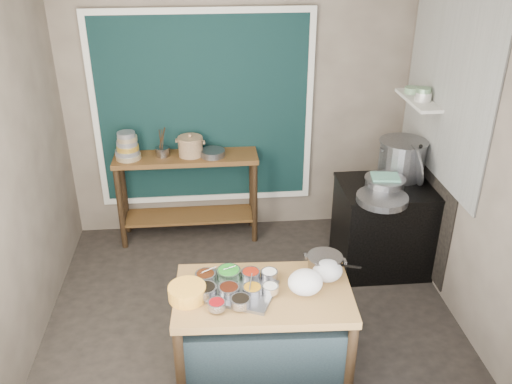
{
  "coord_description": "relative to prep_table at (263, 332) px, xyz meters",
  "views": [
    {
      "loc": [
        -0.31,
        -3.81,
        3.11
      ],
      "look_at": [
        0.07,
        0.25,
        1.03
      ],
      "focal_mm": 38.0,
      "sensor_mm": 36.0,
      "label": 1
    }
  ],
  "objects": [
    {
      "name": "condiment_bowls",
      "position": [
        -0.21,
        0.02,
        0.43
      ],
      "size": [
        0.6,
        0.48,
        0.07
      ],
      "color": "gray",
      "rests_on": "condiment_tray"
    },
    {
      "name": "utensil_cup",
      "position": [
        -0.81,
        2.05,
        0.62
      ],
      "size": [
        0.15,
        0.15,
        0.09
      ],
      "primitive_type": "cylinder",
      "rotation": [
        0.0,
        0.0,
        0.01
      ],
      "color": "gray",
      "rests_on": "back_counter"
    },
    {
      "name": "bowl_stack",
      "position": [
        -1.15,
        2.01,
        0.7
      ],
      "size": [
        0.25,
        0.25,
        0.28
      ],
      "color": "tan",
      "rests_on": "back_counter"
    },
    {
      "name": "soot_patch",
      "position": [
        1.71,
        1.4,
        0.32
      ],
      "size": [
        0.01,
        1.3,
        1.3
      ],
      "primitive_type": "cube",
      "color": "black",
      "rests_on": "right_wall"
    },
    {
      "name": "plastic_bag_a",
      "position": [
        0.29,
        -0.04,
        0.47
      ],
      "size": [
        0.29,
        0.26,
        0.18
      ],
      "primitive_type": "ellipsoid",
      "rotation": [
        0.0,
        0.0,
        0.26
      ],
      "color": "white",
      "rests_on": "prep_table"
    },
    {
      "name": "tile_panel",
      "position": [
        1.71,
        1.3,
        1.48
      ],
      "size": [
        0.02,
        1.7,
        1.7
      ],
      "primitive_type": "cube",
      "color": "#B2B2AA",
      "rests_on": "right_wall"
    },
    {
      "name": "right_wall",
      "position": [
        1.73,
        0.75,
        1.02
      ],
      "size": [
        0.02,
        3.0,
        2.8
      ],
      "primitive_type": "cube",
      "color": "#76685A",
      "rests_on": "floor"
    },
    {
      "name": "green_cloth",
      "position": [
        1.24,
        1.22,
        0.64
      ],
      "size": [
        0.27,
        0.22,
        0.02
      ],
      "primitive_type": "cube",
      "rotation": [
        0.0,
        0.0,
        -0.15
      ],
      "color": "#61A38B",
      "rests_on": "steamer"
    },
    {
      "name": "shelf_bowl_green",
      "position": [
        1.6,
        1.78,
        1.27
      ],
      "size": [
        0.19,
        0.19,
        0.05
      ],
      "primitive_type": "cylinder",
      "rotation": [
        0.0,
        0.0,
        0.27
      ],
      "color": "gray",
      "rests_on": "wall_shelf"
    },
    {
      "name": "left_wall",
      "position": [
        -1.79,
        0.75,
        1.02
      ],
      "size": [
        0.02,
        3.0,
        2.8
      ],
      "primitive_type": "cube",
      "color": "#76685A",
      "rests_on": "floor"
    },
    {
      "name": "ceramic_crock",
      "position": [
        -0.53,
        2.03,
        0.66
      ],
      "size": [
        0.32,
        0.32,
        0.18
      ],
      "primitive_type": null,
      "rotation": [
        0.0,
        0.0,
        -0.27
      ],
      "color": "#92724F",
      "rests_on": "back_counter"
    },
    {
      "name": "condiment_tray",
      "position": [
        -0.19,
        0.01,
        0.39
      ],
      "size": [
        0.64,
        0.56,
        0.02
      ],
      "primitive_type": "cube",
      "rotation": [
        0.0,
        0.0,
        -0.4
      ],
      "color": "gray",
      "rests_on": "prep_table"
    },
    {
      "name": "steamer",
      "position": [
        1.24,
        1.22,
        0.57
      ],
      "size": [
        0.5,
        0.5,
        0.12
      ],
      "primitive_type": null,
      "rotation": [
        0.0,
        0.0,
        0.41
      ],
      "color": "gray",
      "rests_on": "stove_top"
    },
    {
      "name": "curtain_frame",
      "position": [
        -0.38,
        2.21,
        0.98
      ],
      "size": [
        2.22,
        0.03,
        2.02
      ],
      "primitive_type": null,
      "color": "beige",
      "rests_on": "back_wall"
    },
    {
      "name": "shallow_pan",
      "position": [
        1.15,
        1.0,
        0.53
      ],
      "size": [
        0.54,
        0.54,
        0.06
      ],
      "primitive_type": "cylinder",
      "rotation": [
        0.0,
        0.0,
        0.22
      ],
      "color": "gray",
      "rests_on": "stove_top"
    },
    {
      "name": "back_counter",
      "position": [
        -0.58,
        2.03,
        0.1
      ],
      "size": [
        1.45,
        0.4,
        0.95
      ],
      "primitive_type": "cube",
      "color": "brown",
      "rests_on": "floor"
    },
    {
      "name": "back_wall",
      "position": [
        -0.03,
        2.26,
        1.02
      ],
      "size": [
        3.5,
        0.02,
        2.8
      ],
      "primitive_type": "cube",
      "color": "#76685A",
      "rests_on": "floor"
    },
    {
      "name": "wide_bowl",
      "position": [
        -0.31,
        1.99,
        0.61
      ],
      "size": [
        0.33,
        0.33,
        0.06
      ],
      "primitive_type": "cylinder",
      "rotation": [
        0.0,
        0.0,
        0.43
      ],
      "color": "gray",
      "rests_on": "back_counter"
    },
    {
      "name": "pot_lid",
      "position": [
        1.55,
        1.33,
        0.7
      ],
      "size": [
        0.12,
        0.4,
        0.39
      ],
      "primitive_type": "cylinder",
      "rotation": [
        0.0,
        1.36,
        -0.05
      ],
      "color": "gray",
      "rests_on": "stove_top"
    },
    {
      "name": "stove_block",
      "position": [
        1.32,
        1.3,
        0.05
      ],
      "size": [
        0.9,
        0.68,
        0.85
      ],
      "primitive_type": "cube",
      "color": "black",
      "rests_on": "floor"
    },
    {
      "name": "yellow_basin",
      "position": [
        -0.53,
        -0.03,
        0.43
      ],
      "size": [
        0.35,
        0.35,
        0.1
      ],
      "primitive_type": "cylinder",
      "rotation": [
        0.0,
        0.0,
        -0.43
      ],
      "color": "orange",
      "rests_on": "prep_table"
    },
    {
      "name": "wall_shelf",
      "position": [
        1.6,
        1.6,
        1.23
      ],
      "size": [
        0.22,
        0.7,
        0.03
      ],
      "primitive_type": "cube",
      "color": "beige",
      "rests_on": "right_wall"
    },
    {
      "name": "stock_pot",
      "position": [
        1.48,
        1.5,
        0.69
      ],
      "size": [
        0.57,
        0.57,
        0.36
      ],
      "primitive_type": null,
      "rotation": [
        0.0,
        0.0,
        0.26
      ],
      "color": "gray",
      "rests_on": "stove_top"
    },
    {
      "name": "plastic_bag_b",
      "position": [
        0.47,
        0.09,
        0.46
      ],
      "size": [
        0.27,
        0.26,
        0.16
      ],
      "primitive_type": "ellipsoid",
      "rotation": [
        0.0,
        0.0,
        0.43
      ],
      "color": "white",
      "rests_on": "prep_table"
    },
    {
      "name": "stove_top",
      "position": [
        1.32,
        1.3,
        0.49
      ],
      "size": [
        0.92,
        0.69,
        0.03
      ],
      "primitive_type": "cube",
      "color": "black",
      "rests_on": "stove_block"
    },
    {
      "name": "prep_table",
      "position": [
        0.0,
        0.0,
        0.0
      ],
      "size": [
        1.28,
        0.78,
        0.75
      ],
      "primitive_type": "cube",
      "rotation": [
        0.0,
        0.0,
        -0.05
      ],
      "color": "brown",
      "rests_on": "floor"
    },
    {
      "name": "floor",
      "position": [
        -0.03,
        0.75,
        -0.39
      ],
      "size": [
        3.5,
        3.0,
        0.02
      ],
      "primitive_type": "cube",
      "color": "#2D2622",
      "rests_on": "ground"
    },
    {
      "name": "saucepan",
      "position": [
        0.47,
        0.18,
        0.45
      ],
      "size": [
        0.34,
        0.34,
        0.15
      ],
      "primitive_type": null,
      "rotation": [
        0.0,
        0.0,
        -0.33
      ],
      "color": "gray",
      "rests_on": "prep_table"
    },
    {
      "name": "curtain_panel",
      "position": [
        -0.38,
        2.22,
        0.98
      ],
      "size": [
        2.1,
        0.02,
        1.9
      ],
      "primitive_type": "cube",
      "color": "black",
      "rests_on": "back_wall"
    },
    {
      "name": "shelf_bowl_stack",
      "position": [
        1.6,
        1.52,
        1.3
      ],
      "size": [
        0.15,
        0.15,
        0.12
      ],
      "color": "silver",
      "rests_on": "wall_shelf"
    }
  ]
}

